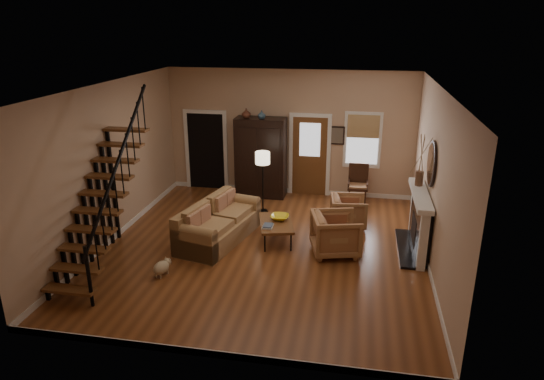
% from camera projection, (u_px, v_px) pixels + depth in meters
% --- Properties ---
extents(room, '(7.00, 7.33, 3.30)m').
position_uv_depth(room, '(261.00, 155.00, 11.23)').
color(room, brown).
rests_on(room, ground).
extents(staircase, '(0.94, 2.80, 3.20)m').
position_uv_depth(staircase, '(99.00, 188.00, 8.76)').
color(staircase, brown).
rests_on(staircase, ground).
extents(fireplace, '(0.33, 1.95, 2.30)m').
position_uv_depth(fireplace, '(421.00, 217.00, 9.71)').
color(fireplace, black).
rests_on(fireplace, ground).
extents(armoire, '(1.30, 0.60, 2.10)m').
position_uv_depth(armoire, '(261.00, 158.00, 12.72)').
color(armoire, black).
rests_on(armoire, ground).
extents(vase_a, '(0.24, 0.24, 0.25)m').
position_uv_depth(vase_a, '(246.00, 113.00, 12.29)').
color(vase_a, '#4C2619').
rests_on(vase_a, armoire).
extents(vase_b, '(0.20, 0.20, 0.21)m').
position_uv_depth(vase_b, '(262.00, 115.00, 12.23)').
color(vase_b, '#334C60').
rests_on(vase_b, armoire).
extents(sofa, '(1.43, 2.36, 0.82)m').
position_uv_depth(sofa, '(219.00, 222.00, 10.27)').
color(sofa, '#9D7447').
rests_on(sofa, ground).
extents(coffee_table, '(0.93, 1.27, 0.44)m').
position_uv_depth(coffee_table, '(276.00, 231.00, 10.30)').
color(coffee_table, brown).
rests_on(coffee_table, ground).
extents(bowl, '(0.39, 0.39, 0.10)m').
position_uv_depth(bowl, '(280.00, 217.00, 10.34)').
color(bowl, yellow).
rests_on(bowl, coffee_table).
extents(books, '(0.21, 0.29, 0.05)m').
position_uv_depth(books, '(268.00, 226.00, 9.96)').
color(books, beige).
rests_on(books, coffee_table).
extents(armchair_left, '(1.12, 1.10, 0.84)m').
position_uv_depth(armchair_left, '(336.00, 234.00, 9.69)').
color(armchair_left, brown).
rests_on(armchair_left, ground).
extents(armchair_right, '(0.88, 0.86, 0.72)m').
position_uv_depth(armchair_right, '(349.00, 212.00, 10.96)').
color(armchair_right, brown).
rests_on(armchair_right, ground).
extents(floor_lamp, '(0.46, 0.46, 1.52)m').
position_uv_depth(floor_lamp, '(263.00, 183.00, 11.67)').
color(floor_lamp, black).
rests_on(floor_lamp, ground).
extents(side_chair, '(0.54, 0.54, 1.02)m').
position_uv_depth(side_chair, '(358.00, 185.00, 12.28)').
color(side_chair, '#311A0F').
rests_on(side_chair, ground).
extents(dog, '(0.34, 0.45, 0.29)m').
position_uv_depth(dog, '(161.00, 269.00, 8.91)').
color(dog, '#C7B188').
rests_on(dog, ground).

